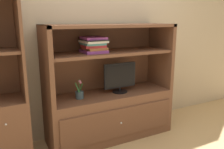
{
  "coord_description": "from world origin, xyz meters",
  "views": [
    {
      "loc": [
        -1.3,
        -2.14,
        1.52
      ],
      "look_at": [
        0.0,
        0.35,
        0.85
      ],
      "focal_mm": 37.62,
      "sensor_mm": 36.0,
      "label": 1
    }
  ],
  "objects_px": {
    "potted_plant": "(80,94)",
    "bookshelf_tall": "(4,110)",
    "magazine_stack": "(94,45)",
    "tv_monitor": "(120,77)",
    "media_console": "(110,102)"
  },
  "relations": [
    {
      "from": "bookshelf_tall",
      "to": "magazine_stack",
      "type": "bearing_deg",
      "value": -0.65
    },
    {
      "from": "potted_plant",
      "to": "bookshelf_tall",
      "type": "xyz_separation_m",
      "value": [
        -0.82,
        0.04,
        -0.06
      ]
    },
    {
      "from": "media_console",
      "to": "bookshelf_tall",
      "type": "relative_size",
      "value": 0.89
    },
    {
      "from": "tv_monitor",
      "to": "potted_plant",
      "type": "xyz_separation_m",
      "value": [
        -0.55,
        0.0,
        -0.14
      ]
    },
    {
      "from": "potted_plant",
      "to": "media_console",
      "type": "bearing_deg",
      "value": 4.53
    },
    {
      "from": "magazine_stack",
      "to": "bookshelf_tall",
      "type": "xyz_separation_m",
      "value": [
        -1.03,
        0.01,
        -0.62
      ]
    },
    {
      "from": "media_console",
      "to": "bookshelf_tall",
      "type": "distance_m",
      "value": 1.25
    },
    {
      "from": "media_console",
      "to": "tv_monitor",
      "type": "xyz_separation_m",
      "value": [
        0.13,
        -0.03,
        0.33
      ]
    },
    {
      "from": "tv_monitor",
      "to": "bookshelf_tall",
      "type": "height_order",
      "value": "bookshelf_tall"
    },
    {
      "from": "media_console",
      "to": "bookshelf_tall",
      "type": "bearing_deg",
      "value": 179.88
    },
    {
      "from": "magazine_stack",
      "to": "tv_monitor",
      "type": "bearing_deg",
      "value": -4.13
    },
    {
      "from": "potted_plant",
      "to": "tv_monitor",
      "type": "bearing_deg",
      "value": -0.07
    },
    {
      "from": "media_console",
      "to": "potted_plant",
      "type": "distance_m",
      "value": 0.46
    },
    {
      "from": "tv_monitor",
      "to": "magazine_stack",
      "type": "bearing_deg",
      "value": 175.87
    },
    {
      "from": "potted_plant",
      "to": "bookshelf_tall",
      "type": "bearing_deg",
      "value": 177.5
    }
  ]
}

